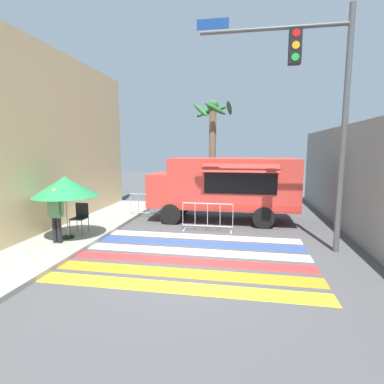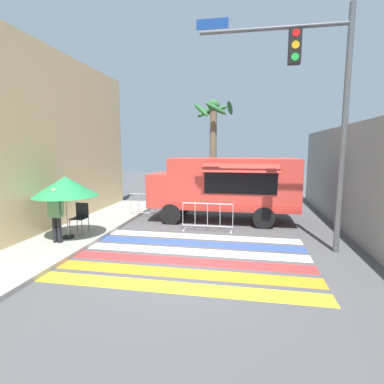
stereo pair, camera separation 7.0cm
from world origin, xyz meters
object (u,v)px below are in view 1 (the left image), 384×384
object	(u,v)px
traffic_signal_pole	(317,92)
folding_chair	(80,215)
patio_umbrella	(65,186)
barricade_side	(147,206)
barricade_front	(207,217)
palm_tree	(213,134)
food_truck	(222,185)
vendor_person	(56,212)

from	to	relation	value
traffic_signal_pole	folding_chair	bearing A→B (deg)	178.85
patio_umbrella	barricade_side	bearing A→B (deg)	70.46
barricade_front	palm_tree	xyz separation A→B (m)	(-0.43, 5.51, 3.20)
food_truck	folding_chair	xyz separation A→B (m)	(-4.50, -3.10, -0.76)
barricade_side	palm_tree	size ratio (longest dim) A/B	0.27
food_truck	vendor_person	xyz separation A→B (m)	(-4.61, -4.24, -0.43)
food_truck	traffic_signal_pole	world-z (taller)	traffic_signal_pole
folding_chair	barricade_side	world-z (taller)	folding_chair
traffic_signal_pole	palm_tree	bearing A→B (deg)	117.05
food_truck	traffic_signal_pole	xyz separation A→B (m)	(2.79, -3.24, 2.96)
traffic_signal_pole	barricade_side	bearing A→B (deg)	151.50
vendor_person	palm_tree	bearing A→B (deg)	75.24
food_truck	barricade_front	distance (m)	2.03
vendor_person	patio_umbrella	bearing A→B (deg)	97.12
vendor_person	barricade_front	xyz separation A→B (m)	(4.24, 2.52, -0.57)
barricade_front	food_truck	bearing A→B (deg)	77.91
food_truck	folding_chair	world-z (taller)	food_truck
patio_umbrella	barricade_front	world-z (taller)	patio_umbrella
traffic_signal_pole	barricade_side	xyz separation A→B (m)	(-6.03, 3.28, -3.97)
folding_chair	barricade_front	xyz separation A→B (m)	(4.13, 1.37, -0.23)
food_truck	barricade_front	size ratio (longest dim) A/B	3.23
patio_umbrella	folding_chair	bearing A→B (deg)	83.02
traffic_signal_pole	folding_chair	size ratio (longest dim) A/B	6.64
patio_umbrella	vendor_person	distance (m)	0.87
food_truck	folding_chair	size ratio (longest dim) A/B	5.87
food_truck	palm_tree	size ratio (longest dim) A/B	1.08
food_truck	patio_umbrella	world-z (taller)	food_truck
food_truck	patio_umbrella	size ratio (longest dim) A/B	2.96
barricade_side	palm_tree	distance (m)	5.51
patio_umbrella	barricade_front	xyz separation A→B (m)	(4.21, 2.01, -1.28)
food_truck	barricade_side	xyz separation A→B (m)	(-3.24, 0.03, -1.01)
traffic_signal_pole	patio_umbrella	bearing A→B (deg)	-176.17
palm_tree	folding_chair	bearing A→B (deg)	-118.30
folding_chair	palm_tree	xyz separation A→B (m)	(3.70, 6.88, 2.97)
patio_umbrella	barricade_side	xyz separation A→B (m)	(1.34, 3.77, -1.29)
traffic_signal_pole	patio_umbrella	distance (m)	7.86
traffic_signal_pole	patio_umbrella	world-z (taller)	traffic_signal_pole
patio_umbrella	palm_tree	xyz separation A→B (m)	(3.78, 7.52, 1.93)
vendor_person	palm_tree	xyz separation A→B (m)	(3.81, 8.02, 2.64)
folding_chair	barricade_side	xyz separation A→B (m)	(1.26, 3.13, -0.25)
folding_chair	vendor_person	bearing A→B (deg)	-86.93
folding_chair	palm_tree	distance (m)	8.36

